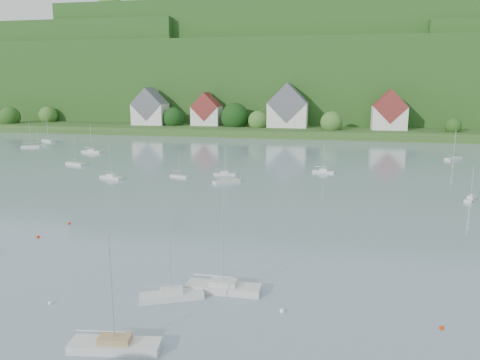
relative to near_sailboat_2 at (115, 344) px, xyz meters
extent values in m
cube|color=#274B1C|center=(-8.02, 173.46, 1.01)|extent=(600.00, 60.00, 3.00)
cube|color=#164014|center=(-8.02, 248.46, 19.51)|extent=(620.00, 160.00, 40.00)
cube|color=#164014|center=(-158.02, 233.46, 23.51)|extent=(200.00, 120.00, 52.00)
cube|color=#164014|center=(1.98, 243.46, 27.51)|extent=(240.00, 130.00, 60.00)
sphere|color=#366A27|center=(-116.10, 164.94, 5.31)|extent=(8.61, 8.61, 8.61)
sphere|color=#1C4514|center=(-127.78, 153.93, 5.45)|extent=(9.03, 9.03, 9.03)
sphere|color=#366A27|center=(-14.81, 157.34, 5.17)|extent=(8.19, 8.19, 8.19)
sphere|color=#366A27|center=(-59.98, 159.53, 4.62)|extent=(6.49, 6.49, 6.49)
sphere|color=#366A27|center=(38.83, 165.54, 6.46)|extent=(12.16, 12.16, 12.16)
sphere|color=#366A27|center=(14.97, 153.39, 5.35)|extent=(8.73, 8.73, 8.73)
sphere|color=black|center=(-51.89, 159.32, 5.54)|extent=(9.32, 9.32, 9.32)
sphere|color=#1C4514|center=(59.82, 155.15, 4.54)|extent=(6.24, 6.24, 6.24)
sphere|color=black|center=(-25.02, 159.82, 6.38)|extent=(11.92, 11.92, 11.92)
sphere|color=#366A27|center=(-127.73, 202.00, 51.35)|extent=(10.52, 10.52, 10.52)
sphere|color=#1C4514|center=(-92.29, 236.60, 51.31)|extent=(10.29, 10.29, 10.29)
sphere|color=#366A27|center=(-185.58, 236.05, 50.76)|extent=(7.15, 7.15, 7.15)
sphere|color=black|center=(-76.18, 224.85, 50.77)|extent=(7.18, 7.18, 7.18)
sphere|color=#1C4514|center=(31.48, 228.49, 59.76)|extent=(12.83, 12.83, 12.83)
sphere|color=#366A27|center=(-47.94, 215.64, 58.94)|extent=(8.18, 8.18, 8.18)
sphere|color=#1C4514|center=(-6.91, 253.11, 59.74)|extent=(12.73, 12.73, 12.73)
sphere|color=#1C4514|center=(52.69, 248.35, 60.07)|extent=(14.65, 14.65, 14.65)
sphere|color=#366A27|center=(-55.16, 247.76, 58.75)|extent=(7.07, 7.07, 7.07)
sphere|color=black|center=(-11.49, 216.77, 58.95)|extent=(8.21, 8.21, 8.21)
sphere|color=#366A27|center=(-30.84, 240.56, 59.65)|extent=(12.24, 12.24, 12.24)
sphere|color=#366A27|center=(-103.52, 209.36, 59.90)|extent=(13.65, 13.65, 13.65)
sphere|color=#1C4514|center=(70.65, 229.28, 47.22)|extent=(9.78, 9.78, 9.78)
sphere|color=#1C4514|center=(-47.99, 235.60, 41.61)|extent=(12.01, 12.01, 12.01)
sphere|color=black|center=(-11.72, 245.67, 42.26)|extent=(15.72, 15.72, 15.72)
sphere|color=#1C4514|center=(2.87, 241.38, 41.35)|extent=(10.54, 10.54, 10.54)
sphere|color=#1C4514|center=(-201.32, 272.08, 40.94)|extent=(8.18, 8.18, 8.18)
sphere|color=black|center=(-183.93, 263.05, 41.04)|extent=(8.74, 8.74, 8.74)
cube|color=beige|center=(-63.02, 160.46, 7.01)|extent=(14.00, 10.00, 9.00)
cube|color=#595961|center=(-63.02, 160.46, 11.51)|extent=(14.00, 10.40, 14.00)
cube|color=beige|center=(-38.02, 162.46, 6.51)|extent=(12.00, 9.00, 8.00)
cube|color=maroon|center=(-38.02, 162.46, 10.51)|extent=(12.00, 9.36, 12.00)
cube|color=beige|center=(-3.02, 161.46, 7.51)|extent=(16.00, 11.00, 10.00)
cube|color=#595961|center=(-3.02, 161.46, 12.51)|extent=(16.00, 11.44, 16.00)
cube|color=beige|center=(36.98, 159.46, 7.01)|extent=(13.00, 10.00, 9.00)
cube|color=maroon|center=(36.98, 159.46, 11.51)|extent=(13.00, 10.40, 13.00)
cube|color=silver|center=(0.00, 0.00, -0.13)|extent=(7.53, 3.05, 0.73)
cube|color=tan|center=(0.00, 0.00, 0.49)|extent=(2.73, 1.78, 0.50)
cylinder|color=silver|center=(0.00, 0.00, 4.81)|extent=(0.10, 0.10, 9.14)
cylinder|color=silver|center=(-1.08, -0.15, 1.14)|extent=(3.99, 0.64, 0.08)
cube|color=silver|center=(1.36, 9.44, -0.17)|extent=(6.51, 4.25, 0.63)
cube|color=silver|center=(1.36, 9.44, 0.39)|extent=(2.54, 2.05, 0.50)
cylinder|color=silver|center=(1.36, 9.44, 4.11)|extent=(0.10, 0.10, 7.93)
cylinder|color=silver|center=(0.49, 9.05, 1.04)|extent=(3.21, 1.52, 0.08)
cube|color=silver|center=(6.04, 12.10, -0.11)|extent=(7.72, 2.30, 0.77)
cube|color=silver|center=(6.04, 12.10, 0.53)|extent=(2.72, 1.56, 0.50)
cylinder|color=silver|center=(6.04, 12.10, 5.08)|extent=(0.10, 0.10, 9.60)
cylinder|color=silver|center=(4.88, 12.08, 1.18)|extent=(4.23, 0.16, 0.08)
sphere|color=white|center=(-9.88, 6.00, -0.49)|extent=(0.37, 0.37, 0.37)
sphere|color=red|center=(26.49, 8.79, -0.49)|extent=(0.39, 0.39, 0.39)
sphere|color=red|center=(-22.50, 29.83, -0.49)|extent=(0.43, 0.43, 0.43)
sphere|color=white|center=(12.47, 8.98, -0.49)|extent=(0.46, 0.46, 0.46)
sphere|color=red|center=(-23.23, 23.28, -0.49)|extent=(0.45, 0.45, 0.45)
cube|color=silver|center=(-5.86, 63.63, -0.19)|extent=(5.69, 4.98, 0.59)
cylinder|color=silver|center=(-5.86, 63.63, 3.81)|extent=(0.10, 0.10, 7.42)
cylinder|color=silver|center=(-6.56, 63.08, 1.00)|extent=(2.61, 2.08, 0.08)
cube|color=silver|center=(-56.20, 97.19, -0.17)|extent=(6.63, 2.61, 0.65)
cube|color=silver|center=(-56.20, 97.19, 0.40)|extent=(2.40, 1.54, 0.50)
cylinder|color=silver|center=(-56.20, 97.19, 4.19)|extent=(0.10, 0.10, 8.06)
cylinder|color=silver|center=(-57.16, 97.32, 1.05)|extent=(3.53, 0.53, 0.08)
cube|color=silver|center=(-81.05, 106.41, -0.25)|extent=(4.61, 3.85, 0.47)
cylinder|color=silver|center=(-81.05, 106.41, 2.94)|extent=(0.10, 0.10, 5.92)
cylinder|color=silver|center=(-81.62, 105.99, 0.88)|extent=(2.15, 1.59, 0.08)
cube|color=silver|center=(49.23, 105.91, -0.18)|extent=(5.52, 5.58, 0.61)
cylinder|color=silver|center=(49.23, 105.91, 3.96)|extent=(0.10, 0.10, 7.67)
cylinder|color=silver|center=(48.59, 105.25, 1.02)|extent=(2.42, 2.47, 0.08)
cube|color=silver|center=(41.42, 57.94, -0.26)|extent=(3.25, 4.79, 0.47)
cube|color=silver|center=(41.42, 57.94, 0.23)|extent=(1.55, 1.88, 0.50)
cylinder|color=silver|center=(41.42, 57.94, 2.91)|extent=(0.10, 0.10, 5.86)
cylinder|color=silver|center=(41.11, 57.31, 0.88)|extent=(1.21, 2.35, 0.08)
cube|color=silver|center=(-17.67, 67.11, -0.26)|extent=(4.82, 2.76, 0.46)
cylinder|color=silver|center=(-17.67, 67.11, 2.88)|extent=(0.10, 0.10, 5.81)
cylinder|color=silver|center=(-18.33, 67.34, 0.87)|extent=(2.44, 0.92, 0.08)
cube|color=silver|center=(-8.14, 71.42, -0.23)|extent=(5.29, 2.28, 0.51)
cube|color=silver|center=(-8.14, 71.42, 0.27)|extent=(1.94, 1.29, 0.50)
cylinder|color=silver|center=(-8.14, 71.42, 3.22)|extent=(0.10, 0.10, 6.41)
cylinder|color=silver|center=(-8.90, 71.29, 0.92)|extent=(2.79, 0.56, 0.08)
cube|color=silver|center=(-82.17, 104.01, -0.19)|extent=(6.14, 3.47, 0.59)
cylinder|color=silver|center=(-82.17, 104.01, 3.80)|extent=(0.10, 0.10, 7.40)
cylinder|color=silver|center=(-83.02, 103.72, 1.00)|extent=(3.11, 1.12, 0.08)
cube|color=silver|center=(-49.46, 76.80, -0.18)|extent=(6.33, 3.76, 0.61)
cylinder|color=silver|center=(-49.46, 76.80, 3.94)|extent=(0.10, 0.10, 7.64)
cylinder|color=silver|center=(-50.32, 77.12, 1.02)|extent=(3.18, 1.26, 0.08)
cube|color=silver|center=(-32.07, 62.45, -0.20)|extent=(6.07, 3.50, 0.59)
cube|color=silver|center=(-32.07, 62.45, 0.34)|extent=(2.31, 1.77, 0.50)
cylinder|color=silver|center=(-32.07, 62.45, 3.75)|extent=(0.10, 0.10, 7.32)
cylinder|color=silver|center=(-32.90, 62.75, 0.99)|extent=(3.06, 1.15, 0.08)
cube|color=silver|center=(14.26, 79.14, -0.23)|extent=(5.37, 2.42, 0.52)
cube|color=silver|center=(14.26, 79.14, 0.28)|extent=(1.98, 1.35, 0.50)
cylinder|color=silver|center=(14.26, 79.14, 3.27)|extent=(0.10, 0.10, 6.48)
cylinder|color=silver|center=(13.50, 79.29, 0.93)|extent=(2.81, 0.63, 0.08)
cube|color=silver|center=(-85.74, 119.09, -0.17)|extent=(6.43, 4.46, 0.63)
cylinder|color=silver|center=(-85.74, 119.09, 4.09)|extent=(0.10, 0.10, 7.90)
cylinder|color=silver|center=(-86.58, 119.52, 1.04)|extent=(3.13, 1.66, 0.08)
camera|label=1|loc=(16.68, -30.91, 20.68)|focal=34.61mm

